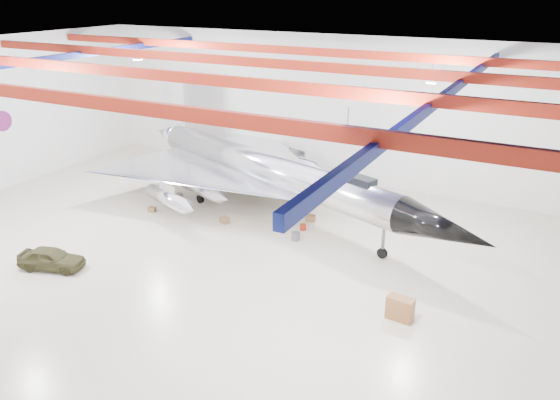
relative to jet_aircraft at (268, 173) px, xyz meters
The scene contains 16 objects.
floor 7.35m from the jet_aircraft, 87.04° to the right, with size 40.00×40.00×0.00m, color beige.
wall_back 8.64m from the jet_aircraft, 87.51° to the left, with size 40.00×40.00×0.00m, color silver.
ceiling 10.79m from the jet_aircraft, 87.04° to the right, with size 40.00×40.00×0.00m, color #0A0F38.
ceiling_structure 10.28m from the jet_aircraft, 87.04° to the right, with size 39.50×29.50×1.08m.
wall_roundel 20.31m from the jet_aircraft, 166.11° to the right, with size 1.50×1.50×0.10m, color #B21414.
jet_aircraft is the anchor object (origin of this frame).
jeep 14.32m from the jet_aircraft, 116.35° to the right, with size 1.43×3.55×1.21m, color #3C3A1E.
desk 14.66m from the jet_aircraft, 36.27° to the right, with size 1.22×0.61×1.12m, color brown.
crate_ply 8.25m from the jet_aircraft, 149.48° to the right, with size 0.48×0.39×0.34m, color olive.
toolbox_red 5.33m from the jet_aircraft, 153.71° to the left, with size 0.43×0.35×0.30m, color maroon.
engine_drum 5.60m from the jet_aircraft, 41.53° to the right, with size 0.53×0.53×0.48m, color #59595B.
parts_bin 4.19m from the jet_aircraft, ahead, with size 0.59×0.47×0.41m, color olive.
crate_small 7.36m from the jet_aircraft, behind, with size 0.39×0.31×0.27m, color #59595B.
tool_chest 4.69m from the jet_aircraft, 27.37° to the right, with size 0.41×0.41×0.37m, color maroon.
oil_barrel 4.30m from the jet_aircraft, 113.90° to the right, with size 0.55×0.44×0.38m, color olive.
spares_box 4.48m from the jet_aircraft, 76.21° to the left, with size 0.35×0.35×0.31m, color #59595B.
Camera 1 is at (16.50, -23.14, 14.35)m, focal length 35.00 mm.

